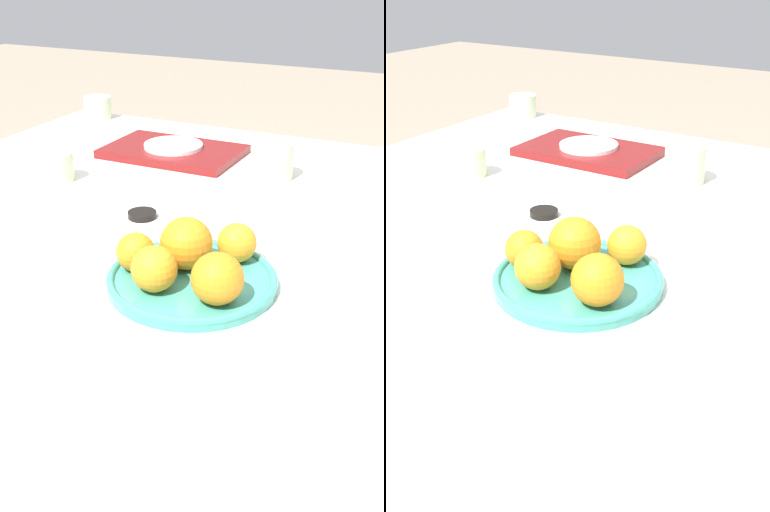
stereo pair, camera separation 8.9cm
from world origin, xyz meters
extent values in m
plane|color=gray|center=(0.00, 0.00, 0.00)|extent=(12.00, 12.00, 0.00)
cube|color=silver|center=(0.00, 0.00, 0.38)|extent=(1.41, 1.06, 0.76)
cylinder|color=teal|center=(0.10, -0.33, 0.76)|extent=(0.26, 0.26, 0.01)
torus|color=teal|center=(0.10, -0.33, 0.77)|extent=(0.26, 0.26, 0.01)
sphere|color=orange|center=(0.16, -0.37, 0.81)|extent=(0.07, 0.07, 0.07)
sphere|color=orange|center=(0.07, -0.38, 0.80)|extent=(0.07, 0.07, 0.07)
sphere|color=orange|center=(0.08, -0.30, 0.81)|extent=(0.08, 0.08, 0.08)
sphere|color=orange|center=(0.14, -0.25, 0.80)|extent=(0.06, 0.06, 0.06)
sphere|color=orange|center=(0.01, -0.34, 0.80)|extent=(0.06, 0.06, 0.06)
cube|color=maroon|center=(-0.22, 0.24, 0.77)|extent=(0.33, 0.22, 0.02)
cylinder|color=white|center=(-0.22, 0.24, 0.78)|extent=(0.15, 0.15, 0.01)
cylinder|color=#B7CC9E|center=(-0.37, -0.03, 0.79)|extent=(0.07, 0.07, 0.06)
cylinder|color=#B7CC9E|center=(0.05, 0.19, 0.80)|extent=(0.09, 0.09, 0.08)
cylinder|color=#B7CC9E|center=(-0.60, 0.46, 0.79)|extent=(0.08, 0.08, 0.07)
cylinder|color=black|center=(-0.10, -0.13, 0.76)|extent=(0.06, 0.06, 0.01)
camera|label=1|loc=(0.45, -1.04, 1.21)|focal=42.00mm
camera|label=2|loc=(0.53, -0.99, 1.21)|focal=42.00mm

